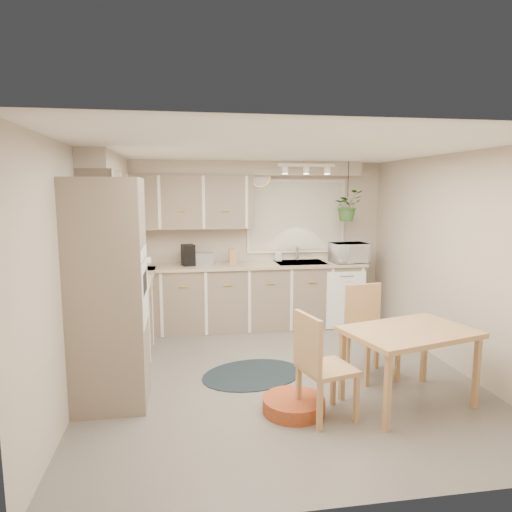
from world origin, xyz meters
The scene contains 35 objects.
floor centered at (0.00, 0.00, 0.00)m, with size 4.20×4.20×0.00m, color #69655C.
ceiling centered at (0.00, 0.00, 2.40)m, with size 4.20×4.20×0.00m, color white.
wall_back centered at (0.00, 2.10, 1.20)m, with size 4.00×0.04×2.40m, color #BFB09D.
wall_front centered at (0.00, -2.10, 1.20)m, with size 4.00×0.04×2.40m, color #BFB09D.
wall_left centered at (-2.00, 0.00, 1.20)m, with size 0.04×4.20×2.40m, color #BFB09D.
wall_right centered at (2.00, 0.00, 1.20)m, with size 0.04×4.20×2.40m, color #BFB09D.
base_cab_left centered at (-1.70, 0.88, 0.45)m, with size 0.60×1.85×0.90m, color gray.
base_cab_back centered at (-0.20, 1.80, 0.45)m, with size 3.60×0.60×0.90m, color gray.
counter_left centered at (-1.69, 0.88, 0.92)m, with size 0.64×1.89×0.04m, color #C5B590.
counter_back centered at (-0.20, 1.79, 0.92)m, with size 3.64×0.64×0.04m, color #C5B590.
oven_stack centered at (-1.68, -0.38, 1.05)m, with size 0.65×0.65×2.10m, color gray.
wall_oven_face centered at (-1.35, -0.38, 1.05)m, with size 0.02×0.56×0.58m, color white.
upper_cab_left centered at (-1.82, 1.00, 1.83)m, with size 0.35×2.00×0.75m, color gray.
upper_cab_back centered at (-1.00, 1.93, 1.83)m, with size 2.00×0.35×0.75m, color gray.
soffit_left centered at (-1.85, 1.00, 2.30)m, with size 0.30×2.00×0.20m, color #BFB09D.
soffit_back centered at (-0.20, 1.95, 2.30)m, with size 3.60×0.30×0.20m, color #BFB09D.
cooktop centered at (-1.68, 0.30, 0.94)m, with size 0.52×0.58×0.02m, color white.
range_hood centered at (-1.70, 0.30, 1.40)m, with size 0.40×0.60×0.14m, color white.
window_blinds centered at (0.70, 2.07, 1.60)m, with size 1.40×0.02×1.00m, color silver.
window_frame centered at (0.70, 2.08, 1.60)m, with size 1.50×0.02×1.10m, color white.
sink centered at (0.70, 1.80, 0.90)m, with size 0.70×0.48×0.10m, color #9B9EA2.
dishwasher_front centered at (1.30, 1.49, 0.42)m, with size 0.58×0.01×0.83m, color white.
track_light_bar centered at (0.70, 1.55, 2.33)m, with size 0.80×0.04×0.04m, color white.
wall_clock centered at (0.15, 2.07, 2.18)m, with size 0.30×0.30×0.03m, color gold.
dining_table centered at (1.06, -0.83, 0.36)m, with size 1.14×0.76×0.72m, color tan.
chair_left centered at (0.23, -0.96, 0.48)m, with size 0.45×0.45×0.95m, color tan.
chair_back centered at (0.98, -0.19, 0.49)m, with size 0.46×0.46×0.98m, color tan.
braided_rug centered at (-0.28, 0.06, 0.01)m, with size 1.12×0.84×0.01m, color black.
pet_bed centered at (-0.03, -0.83, 0.07)m, with size 0.57×0.57×0.13m, color #A65221.
microwave centered at (1.41, 1.70, 1.11)m, with size 0.52×0.29×0.35m, color white.
soap_bottle centered at (0.40, 1.95, 0.99)m, with size 0.09×0.20×0.09m, color white.
hanging_plant centered at (1.36, 1.70, 1.72)m, with size 0.40×0.45×0.35m, color #336528.
coffee_maker centered at (-0.93, 1.80, 1.09)m, with size 0.17×0.20×0.29m, color black.
toaster centered at (-0.71, 1.82, 1.03)m, with size 0.28×0.16×0.17m, color #9B9EA2.
knife_block centered at (-0.29, 1.85, 1.05)m, with size 0.10×0.10×0.22m, color tan.
Camera 1 is at (-0.99, -4.61, 1.99)m, focal length 32.00 mm.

